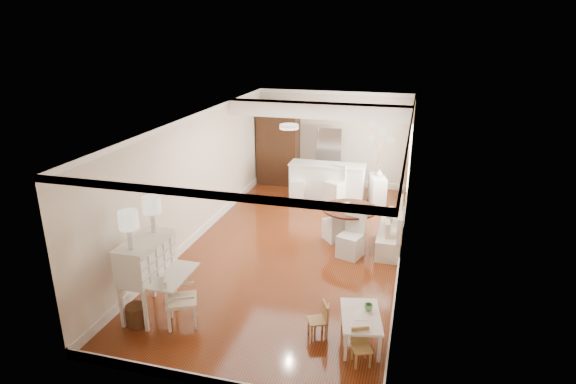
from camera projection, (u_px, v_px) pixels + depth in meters
The scene contains 20 objects.
room at pixel (301, 155), 10.14m from camera, with size 9.00×9.04×2.82m.
secretary_bureau at pixel (147, 277), 7.88m from camera, with size 1.05×1.07×1.35m, color silver.
gustavian_armchair at pixel (181, 299), 7.66m from camera, with size 0.51×0.51×0.89m, color silver.
wicker_basket at pixel (137, 315), 7.73m from camera, with size 0.34×0.34×0.34m, color #502F19.
kids_table at pixel (360, 329), 7.26m from camera, with size 0.58×0.96×0.48m, color white.
kids_chair_a at pixel (317, 320), 7.39m from camera, with size 0.28×0.28×0.58m, color #A9824D.
kids_chair_b at pixel (321, 320), 7.47m from camera, with size 0.24×0.24×0.50m, color #A9714C.
kids_chair_c at pixel (362, 348), 6.79m from camera, with size 0.26×0.26×0.55m, color tan.
banquette at pixel (391, 227), 10.31m from camera, with size 0.52×1.60×0.98m, color silver.
dining_table at pixel (349, 225), 10.57m from camera, with size 1.21×1.21×0.82m, color #432115.
slip_chair_near at pixel (351, 235), 9.92m from camera, with size 0.45×0.47×0.96m, color silver.
slip_chair_far at pixel (335, 220), 10.69m from camera, with size 0.44×0.46×0.93m, color silver.
breakfast_counter at pixel (327, 182), 13.14m from camera, with size 2.05×0.65×1.03m, color white.
bar_stool_left at pixel (297, 184), 13.02m from camera, with size 0.40×0.40×0.99m, color white.
bar_stool_right at pixel (335, 186), 12.68m from camera, with size 0.44×0.44×1.10m, color white.
pantry_cabinet at pixel (278, 146), 14.34m from camera, with size 1.20×0.60×2.30m, color #381E11.
fridge at pixel (341, 159), 13.92m from camera, with size 0.75×0.65×1.80m, color silver.
sideboard at pixel (377, 190), 12.92m from camera, with size 0.36×0.81×0.78m, color white.
pencil_cup at pixel (368, 307), 7.30m from camera, with size 0.12×0.12×0.10m, color #61A764.
branch_vase at pixel (379, 173), 12.79m from camera, with size 0.17×0.17×0.18m, color silver.
Camera 1 is at (2.37, -9.23, 4.59)m, focal length 30.00 mm.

